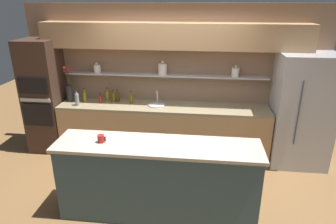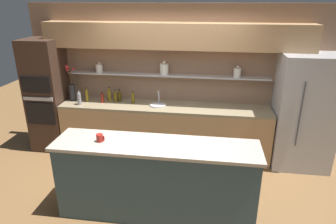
{
  "view_description": "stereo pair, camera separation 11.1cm",
  "coord_description": "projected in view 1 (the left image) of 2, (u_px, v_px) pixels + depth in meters",
  "views": [
    {
      "loc": [
        0.51,
        -3.59,
        2.68
      ],
      "look_at": [
        0.03,
        0.42,
        1.13
      ],
      "focal_mm": 32.0,
      "sensor_mm": 36.0,
      "label": 1
    },
    {
      "loc": [
        0.62,
        -3.58,
        2.68
      ],
      "look_at": [
        0.03,
        0.42,
        1.13
      ],
      "focal_mm": 32.0,
      "sensor_mm": 36.0,
      "label": 2
    }
  ],
  "objects": [
    {
      "name": "refrigerator",
      "position": [
        302.0,
        111.0,
        4.89
      ],
      "size": [
        0.91,
        0.73,
        1.88
      ],
      "color": "#B7B7BC",
      "rests_on": "ground_plane"
    },
    {
      "name": "ground_plane",
      "position": [
        162.0,
        195.0,
        4.35
      ],
      "size": [
        12.0,
        12.0,
        0.0
      ],
      "primitive_type": "plane",
      "color": "brown"
    },
    {
      "name": "bottle_oil_4",
      "position": [
        85.0,
        96.0,
        5.34
      ],
      "size": [
        0.05,
        0.05,
        0.26
      ],
      "color": "olive",
      "rests_on": "back_counter_unit"
    },
    {
      "name": "flower_vase",
      "position": [
        69.0,
        90.0,
        5.36
      ],
      "size": [
        0.16,
        0.13,
        0.66
      ],
      "color": "#2D2D33",
      "rests_on": "back_counter_unit"
    },
    {
      "name": "coffee_mug",
      "position": [
        101.0,
        139.0,
        3.65
      ],
      "size": [
        0.1,
        0.08,
        0.1
      ],
      "color": "maroon",
      "rests_on": "island_counter"
    },
    {
      "name": "bottle_oil_1",
      "position": [
        131.0,
        98.0,
        5.28
      ],
      "size": [
        0.06,
        0.06,
        0.23
      ],
      "color": "brown",
      "rests_on": "back_counter_unit"
    },
    {
      "name": "sink_fixture",
      "position": [
        157.0,
        104.0,
        5.19
      ],
      "size": [
        0.28,
        0.28,
        0.25
      ],
      "color": "#B7B7BC",
      "rests_on": "back_counter_unit"
    },
    {
      "name": "bottle_spirit_3",
      "position": [
        77.0,
        99.0,
        5.17
      ],
      "size": [
        0.07,
        0.07,
        0.27
      ],
      "color": "gray",
      "rests_on": "back_counter_unit"
    },
    {
      "name": "oven_tower",
      "position": [
        45.0,
        96.0,
        5.38
      ],
      "size": [
        0.61,
        0.64,
        2.02
      ],
      "color": "#3D281E",
      "rests_on": "ground_plane"
    },
    {
      "name": "back_wall_unit",
      "position": [
        173.0,
        67.0,
        5.21
      ],
      "size": [
        5.2,
        0.44,
        2.6
      ],
      "color": "#937056",
      "rests_on": "ground_plane"
    },
    {
      "name": "bottle_sauce_6",
      "position": [
        100.0,
        99.0,
        5.28
      ],
      "size": [
        0.05,
        0.05,
        0.19
      ],
      "color": "maroon",
      "rests_on": "back_counter_unit"
    },
    {
      "name": "island_counter",
      "position": [
        158.0,
        180.0,
        3.8
      ],
      "size": [
        2.52,
        0.61,
        1.02
      ],
      "color": "#334C56",
      "rests_on": "ground_plane"
    },
    {
      "name": "bottle_oil_0",
      "position": [
        114.0,
        97.0,
        5.36
      ],
      "size": [
        0.06,
        0.06,
        0.22
      ],
      "color": "brown",
      "rests_on": "back_counter_unit"
    },
    {
      "name": "back_counter_unit",
      "position": [
        163.0,
        130.0,
        5.35
      ],
      "size": [
        3.64,
        0.62,
        0.92
      ],
      "color": "tan",
      "rests_on": "ground_plane"
    },
    {
      "name": "bottle_oil_5",
      "position": [
        107.0,
        96.0,
        5.4
      ],
      "size": [
        0.07,
        0.07,
        0.25
      ],
      "color": "olive",
      "rests_on": "back_counter_unit"
    },
    {
      "name": "bottle_oil_2",
      "position": [
        118.0,
        97.0,
        5.37
      ],
      "size": [
        0.06,
        0.06,
        0.22
      ],
      "color": "#47380A",
      "rests_on": "back_counter_unit"
    }
  ]
}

